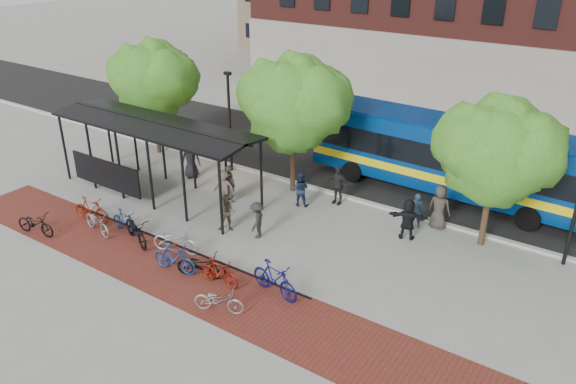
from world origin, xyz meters
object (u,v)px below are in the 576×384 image
Objects in this scene: tree_b at (295,100)px; bike_9 at (219,273)px; lamp_post_left at (230,119)px; pedestrian_7 at (416,210)px; pedestrian_1 at (230,183)px; tree_c at (499,149)px; bus_shelter at (152,132)px; bike_3 at (125,221)px; bike_6 at (176,241)px; bike_1 at (91,209)px; pedestrian_5 at (408,219)px; pedestrian_8 at (226,213)px; tree_a at (154,77)px; bus at (448,153)px; pedestrian_2 at (300,189)px; pedestrian_6 at (439,207)px; bike_10 at (219,300)px; bike_4 at (136,230)px; pedestrian_0 at (191,160)px; pedestrian_9 at (257,220)px; bike_11 at (275,279)px; pedestrian_3 at (224,187)px; bike_2 at (97,222)px; pedestrian_4 at (338,185)px; bike_0 at (35,223)px; bike_8 at (201,265)px; bike_7 at (174,258)px.

bike_9 is (2.16, -8.02, -3.96)m from tree_b.
lamp_post_left is 3.36× the size of pedestrian_7.
tree_c is at bearing -151.72° from pedestrian_1.
bus_shelter is 14.77m from tree_c.
pedestrian_7 is at bearing -49.51° from bike_3.
bike_1 is at bearing 74.82° from bike_6.
tree_b is at bearing 36.21° from bus_shelter.
pedestrian_5 is 1.07× the size of pedestrian_8.
tree_a is 15.60m from bus.
pedestrian_6 is at bearing 175.65° from pedestrian_2.
bike_1 is 1.18× the size of pedestrian_7.
bike_6 is at bearing 23.90° from pedestrian_5.
bike_10 is 9.55m from pedestrian_7.
bike_4 is at bearing -54.25° from bus_shelter.
pedestrian_0 is 1.00× the size of pedestrian_6.
bike_3 is (1.99, 0.13, -0.04)m from bike_1.
pedestrian_2 is at bearing -47.43° from tree_b.
pedestrian_6 is at bearing 1.09° from tree_a.
pedestrian_9 is at bearing 74.04° from pedestrian_2.
bus is at bearing -0.06° from bike_11.
bike_1 is 9.06m from pedestrian_2.
bus_shelter is at bearing -175.48° from pedestrian_3.
bus_shelter is 13.04m from pedestrian_6.
bike_2 is 1.15× the size of pedestrian_2.
bike_11 is 1.14× the size of pedestrian_4.
bike_10 is (9.54, 0.29, -0.04)m from bike_0.
pedestrian_5 is 1.13× the size of pedestrian_7.
tree_a is 3.30× the size of bike_0.
bike_0 is at bearing -74.60° from tree_a.
pedestrian_8 is at bearing 53.12° from pedestrian_2.
lamp_post_left is 8.59m from bike_6.
pedestrian_8 is at bearing 36.08° from pedestrian_6.
bike_2 is (0.80, -4.15, -2.51)m from bus_shelter.
bike_1 is 1.08× the size of bike_9.
bike_0 is at bearing -131.35° from pedestrian_4.
bus_shelter reaches higher than bus.
tree_a reaches higher than bike_8.
bike_9 is 1.03× the size of pedestrian_2.
bike_11 is (9.57, 0.04, 0.08)m from bike_1.
bike_8 is at bearing -56.77° from lamp_post_left.
bike_10 is at bearing -83.50° from pedestrian_4.
pedestrian_2 is (10.08, -1.18, -3.43)m from tree_a.
pedestrian_5 reaches higher than bike_3.
pedestrian_4 is (6.44, -0.30, -1.84)m from lamp_post_left.
bike_10 is at bearing -98.32° from bike_0.
pedestrian_3 is at bearing -22.57° from tree_a.
bike_3 is at bearing -52.89° from tree_a.
tree_a is 15.68m from pedestrian_5.
bike_3 is 0.90× the size of bike_7.
bike_10 is at bearing -88.10° from bike_2.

